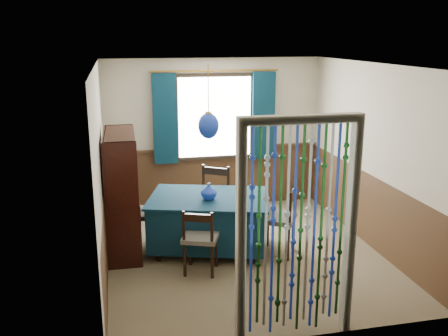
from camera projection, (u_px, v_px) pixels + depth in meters
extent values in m
plane|color=brown|center=(243.00, 253.00, 6.74)|extent=(4.00, 4.00, 0.00)
plane|color=silver|center=(246.00, 65.00, 6.09)|extent=(4.00, 4.00, 0.00)
plane|color=#BEB59C|center=(214.00, 134.00, 8.30)|extent=(3.60, 0.00, 3.60)
plane|color=#BEB59C|center=(300.00, 217.00, 4.53)|extent=(3.60, 0.00, 3.60)
plane|color=#BEB59C|center=(101.00, 172.00, 6.04)|extent=(0.00, 4.00, 4.00)
plane|color=#BEB59C|center=(372.00, 157.00, 6.79)|extent=(0.00, 4.00, 4.00)
plane|color=#452D1A|center=(214.00, 178.00, 8.48)|extent=(3.60, 0.00, 3.60)
plane|color=#452D1A|center=(296.00, 291.00, 4.74)|extent=(3.60, 0.00, 3.60)
plane|color=#452D1A|center=(106.00, 229.00, 6.24)|extent=(0.00, 4.00, 4.00)
plane|color=#452D1A|center=(367.00, 209.00, 6.98)|extent=(0.00, 4.00, 4.00)
cube|color=black|center=(215.00, 117.00, 8.18)|extent=(1.32, 0.12, 1.42)
cube|color=#0A2637|center=(209.00, 221.00, 6.74)|extent=(1.75, 1.43, 0.61)
cube|color=#0A2637|center=(209.00, 198.00, 6.66)|extent=(1.83, 1.50, 0.03)
cylinder|color=black|center=(158.00, 255.00, 6.50)|extent=(0.07, 0.07, 0.14)
cylinder|color=black|center=(255.00, 258.00, 6.41)|extent=(0.07, 0.07, 0.14)
cylinder|color=black|center=(169.00, 233.00, 7.25)|extent=(0.07, 0.07, 0.14)
cylinder|color=black|center=(256.00, 235.00, 7.16)|extent=(0.07, 0.07, 0.14)
cylinder|color=black|center=(185.00, 260.00, 6.04)|extent=(0.04, 0.04, 0.43)
cylinder|color=black|center=(212.00, 262.00, 5.99)|extent=(0.04, 0.04, 0.43)
cylinder|color=black|center=(190.00, 249.00, 6.34)|extent=(0.04, 0.04, 0.43)
cylinder|color=black|center=(216.00, 251.00, 6.30)|extent=(0.04, 0.04, 0.43)
cube|color=#5B5549|center=(201.00, 237.00, 6.11)|extent=(0.53, 0.52, 0.06)
cube|color=black|center=(198.00, 218.00, 5.86)|extent=(0.35, 0.16, 0.10)
cylinder|color=black|center=(184.00, 228.00, 5.92)|extent=(0.04, 0.04, 0.42)
cylinder|color=black|center=(212.00, 229.00, 5.87)|extent=(0.04, 0.04, 0.42)
cylinder|color=black|center=(228.00, 212.00, 7.57)|extent=(0.05, 0.05, 0.49)
cylinder|color=black|center=(204.00, 210.00, 7.69)|extent=(0.05, 0.05, 0.49)
cylinder|color=black|center=(220.00, 221.00, 7.23)|extent=(0.05, 0.05, 0.49)
cylinder|color=black|center=(194.00, 218.00, 7.35)|extent=(0.05, 0.05, 0.49)
cube|color=#5B5549|center=(211.00, 198.00, 7.39)|extent=(0.64, 0.63, 0.06)
cube|color=black|center=(216.00, 171.00, 7.48)|extent=(0.38, 0.25, 0.11)
cylinder|color=black|center=(228.00, 182.00, 7.46)|extent=(0.04, 0.04, 0.48)
cylinder|color=black|center=(203.00, 180.00, 7.58)|extent=(0.04, 0.04, 0.48)
cylinder|color=black|center=(134.00, 225.00, 7.11)|extent=(0.05, 0.05, 0.46)
cylinder|color=black|center=(124.00, 235.00, 6.75)|extent=(0.05, 0.05, 0.46)
cylinder|color=black|center=(158.00, 227.00, 7.05)|extent=(0.05, 0.05, 0.46)
cylinder|color=black|center=(149.00, 237.00, 6.69)|extent=(0.05, 0.05, 0.46)
cube|color=#5B5549|center=(141.00, 213.00, 6.83)|extent=(0.57, 0.58, 0.06)
cube|color=black|center=(126.00, 189.00, 6.78)|extent=(0.19, 0.38, 0.10)
cylinder|color=black|center=(132.00, 194.00, 6.99)|extent=(0.04, 0.04, 0.45)
cylinder|color=black|center=(122.00, 203.00, 6.64)|extent=(0.04, 0.04, 0.45)
cylinder|color=black|center=(288.00, 244.00, 6.45)|extent=(0.05, 0.05, 0.47)
cylinder|color=black|center=(293.00, 233.00, 6.80)|extent=(0.05, 0.05, 0.47)
cylinder|color=black|center=(261.00, 240.00, 6.56)|extent=(0.05, 0.05, 0.47)
cylinder|color=black|center=(268.00, 230.00, 6.91)|extent=(0.05, 0.05, 0.47)
cube|color=#5B5549|center=(278.00, 218.00, 6.61)|extent=(0.61, 0.62, 0.06)
cube|color=black|center=(293.00, 194.00, 6.47)|extent=(0.24, 0.37, 0.10)
cylinder|color=black|center=(290.00, 210.00, 6.33)|extent=(0.04, 0.04, 0.46)
cylinder|color=black|center=(295.00, 201.00, 6.68)|extent=(0.04, 0.04, 0.46)
cube|color=black|center=(124.00, 221.00, 6.77)|extent=(0.46, 1.25, 0.81)
cube|color=black|center=(122.00, 175.00, 6.00)|extent=(0.38, 0.06, 0.81)
cube|color=black|center=(120.00, 153.00, 7.12)|extent=(0.38, 0.06, 0.81)
cube|color=black|center=(119.00, 134.00, 6.46)|extent=(0.41, 1.25, 0.04)
cube|color=black|center=(106.00, 164.00, 6.52)|extent=(0.05, 1.23, 0.81)
cube|color=black|center=(124.00, 172.00, 6.59)|extent=(0.35, 1.17, 0.02)
cube|color=black|center=(123.00, 152.00, 6.52)|extent=(0.35, 1.17, 0.02)
cylinder|color=olive|center=(208.00, 95.00, 6.30)|extent=(0.01, 0.01, 0.78)
ellipsoid|color=navy|center=(209.00, 126.00, 6.40)|extent=(0.27, 0.27, 0.33)
cylinder|color=olive|center=(208.00, 113.00, 6.36)|extent=(0.08, 0.08, 0.03)
imported|color=navy|center=(209.00, 192.00, 6.53)|extent=(0.22, 0.22, 0.20)
imported|color=beige|center=(126.00, 175.00, 6.30)|extent=(0.25, 0.25, 0.05)
imported|color=beige|center=(125.00, 179.00, 6.97)|extent=(0.23, 0.23, 0.19)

